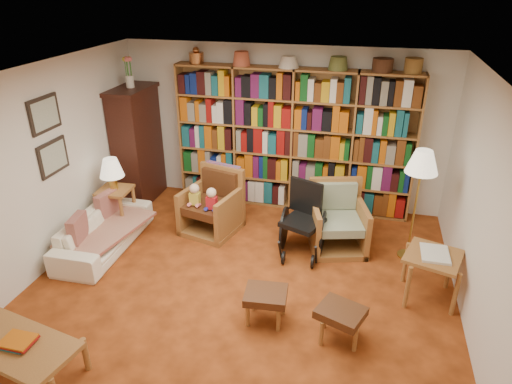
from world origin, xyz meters
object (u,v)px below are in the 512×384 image
(armchair_sage, at_px, (338,222))
(side_table_lamp, at_px, (116,198))
(side_table_papers, at_px, (432,261))
(footstool_a, at_px, (266,297))
(sofa, at_px, (104,231))
(coffee_table, at_px, (17,347))
(footstool_b, at_px, (341,315))
(floor_lamp, at_px, (422,166))
(wheelchair, at_px, (304,221))
(armchair_leather, at_px, (213,205))

(armchair_sage, bearing_deg, side_table_lamp, -174.40)
(side_table_lamp, xyz_separation_m, side_table_papers, (4.30, -0.62, 0.03))
(footstool_a, bearing_deg, sofa, 159.88)
(coffee_table, bearing_deg, footstool_b, 23.61)
(floor_lamp, bearing_deg, armchair_sage, 174.66)
(wheelchair, relative_size, footstool_a, 2.03)
(wheelchair, height_order, coffee_table, wheelchair)
(side_table_lamp, xyz_separation_m, floor_lamp, (4.13, 0.22, 0.83))
(side_table_papers, distance_m, footstool_b, 1.33)
(side_table_lamp, height_order, armchair_leather, armchair_leather)
(side_table_papers, relative_size, footstool_b, 1.30)
(sofa, distance_m, footstool_a, 2.63)
(side_table_lamp, height_order, side_table_papers, side_table_lamp)
(side_table_lamp, xyz_separation_m, wheelchair, (2.74, 0.04, -0.03))
(sofa, distance_m, armchair_leather, 1.55)
(footstool_b, bearing_deg, armchair_sage, 95.53)
(side_table_lamp, relative_size, footstool_b, 1.13)
(footstool_a, relative_size, footstool_b, 0.87)
(sofa, xyz_separation_m, armchair_sage, (3.09, 0.86, 0.10))
(side_table_papers, height_order, footstool_b, side_table_papers)
(armchair_sage, relative_size, footstool_b, 1.69)
(coffee_table, bearing_deg, side_table_papers, 29.93)
(wheelchair, relative_size, side_table_papers, 1.35)
(armchair_leather, height_order, floor_lamp, floor_lamp)
(armchair_sage, xyz_separation_m, wheelchair, (-0.45, -0.27, 0.10))
(footstool_b, bearing_deg, side_table_lamp, 155.40)
(side_table_papers, bearing_deg, armchair_leather, 162.03)
(armchair_leather, bearing_deg, footstool_a, -56.10)
(coffee_table, bearing_deg, wheelchair, 52.26)
(side_table_lamp, bearing_deg, floor_lamp, 3.12)
(wheelchair, xyz_separation_m, side_table_papers, (1.56, -0.66, 0.05))
(side_table_papers, relative_size, coffee_table, 0.60)
(armchair_leather, relative_size, armchair_sage, 0.99)
(armchair_sage, height_order, wheelchair, wheelchair)
(sofa, xyz_separation_m, wheelchair, (2.64, 0.59, 0.20))
(sofa, bearing_deg, wheelchair, -78.46)
(armchair_leather, height_order, armchair_sage, armchair_leather)
(side_table_papers, distance_m, footstool_a, 1.93)
(footstool_a, bearing_deg, wheelchair, 83.51)
(armchair_leather, height_order, side_table_papers, armchair_leather)
(side_table_lamp, height_order, floor_lamp, floor_lamp)
(floor_lamp, relative_size, side_table_papers, 2.09)
(wheelchair, bearing_deg, side_table_papers, -22.96)
(sofa, relative_size, armchair_leather, 1.82)
(footstool_b, bearing_deg, footstool_a, 173.52)
(armchair_sage, relative_size, coffee_table, 0.78)
(coffee_table, bearing_deg, armchair_leather, 75.43)
(armchair_leather, distance_m, wheelchair, 1.40)
(floor_lamp, bearing_deg, sofa, -169.17)
(footstool_b, bearing_deg, floor_lamp, 66.68)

